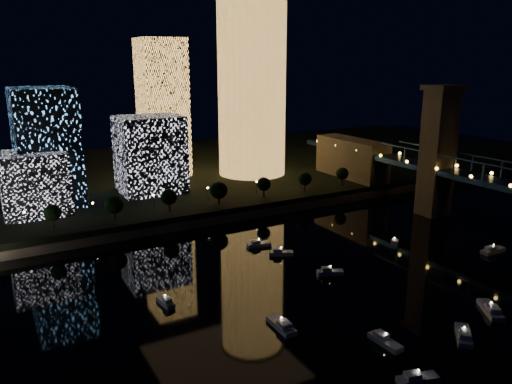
# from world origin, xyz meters

# --- Properties ---
(ground) EXTENTS (520.00, 520.00, 0.00)m
(ground) POSITION_xyz_m (0.00, 0.00, 0.00)
(ground) COLOR black
(ground) RESTS_ON ground
(far_bank) EXTENTS (420.00, 160.00, 5.00)m
(far_bank) POSITION_xyz_m (0.00, 160.00, 2.50)
(far_bank) COLOR black
(far_bank) RESTS_ON ground
(seawall) EXTENTS (420.00, 6.00, 3.00)m
(seawall) POSITION_xyz_m (0.00, 82.00, 1.50)
(seawall) COLOR #6B5E4C
(seawall) RESTS_ON ground
(tower_cylindrical) EXTENTS (34.00, 34.00, 85.53)m
(tower_cylindrical) POSITION_xyz_m (27.29, 129.57, 47.89)
(tower_cylindrical) COLOR #E8A24A
(tower_cylindrical) RESTS_ON far_bank
(tower_rectangular) EXTENTS (20.05, 20.05, 63.80)m
(tower_rectangular) POSITION_xyz_m (-10.46, 148.35, 36.90)
(tower_rectangular) COLOR #E8A24A
(tower_rectangular) RESTS_ON far_bank
(midrise_blocks) EXTENTS (116.71, 36.76, 44.13)m
(midrise_blocks) POSITION_xyz_m (-68.90, 117.87, 22.47)
(midrise_blocks) COLOR silver
(midrise_blocks) RESTS_ON far_bank
(motorboats) EXTENTS (115.40, 80.59, 2.78)m
(motorboats) POSITION_xyz_m (-5.70, 4.70, 0.81)
(motorboats) COLOR silver
(motorboats) RESTS_ON ground
(esplanade_trees) EXTENTS (165.90, 6.86, 8.93)m
(esplanade_trees) POSITION_xyz_m (-32.06, 88.00, 10.47)
(esplanade_trees) COLOR black
(esplanade_trees) RESTS_ON far_bank
(street_lamps) EXTENTS (132.70, 0.70, 5.65)m
(street_lamps) POSITION_xyz_m (-34.00, 94.00, 9.02)
(street_lamps) COLOR black
(street_lamps) RESTS_ON far_bank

